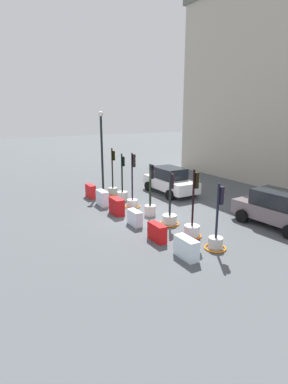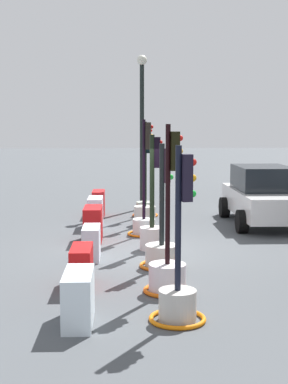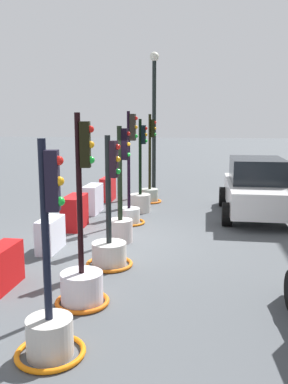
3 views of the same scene
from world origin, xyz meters
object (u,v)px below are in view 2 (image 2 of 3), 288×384
(construction_barrier_3, at_px, (91,243))
(construction_barrier_4, at_px, (82,267))
(traffic_light_2, at_px, (144,217))
(traffic_light_3, at_px, (152,225))
(traffic_light_4, at_px, (162,248))
(car_white_van, at_px, (263,195))
(traffic_light_0, at_px, (145,202))
(construction_barrier_2, at_px, (93,224))
(construction_barrier_5, at_px, (78,298))
(street_lamp_post, at_px, (142,117))
(construction_barrier_0, at_px, (99,203))
(construction_barrier_1, at_px, (95,212))
(traffic_light_5, at_px, (168,268))
(traffic_light_1, at_px, (145,208))
(traffic_light_6, at_px, (178,291))

(construction_barrier_3, relative_size, construction_barrier_4, 0.93)
(traffic_light_2, height_order, traffic_light_3, traffic_light_2)
(traffic_light_4, height_order, car_white_van, traffic_light_4)
(traffic_light_3, xyz_separation_m, construction_barrier_3, (0.91, -1.46, -0.23))
(traffic_light_0, distance_m, construction_barrier_2, 4.27)
(construction_barrier_5, xyz_separation_m, street_lamp_post, (-11.70, 1.52, 2.93))
(construction_barrier_2, bearing_deg, construction_barrier_4, -0.56)
(traffic_light_4, bearing_deg, construction_barrier_4, -49.65)
(traffic_light_2, height_order, construction_barrier_0, traffic_light_2)
(construction_barrier_1, xyz_separation_m, construction_barrier_3, (3.97, 0.06, -0.07))
(construction_barrier_3, bearing_deg, traffic_light_2, 153.79)
(traffic_light_4, height_order, street_lamp_post, street_lamp_post)
(street_lamp_post, bearing_deg, construction_barrier_1, -23.60)
(traffic_light_5, distance_m, construction_barrier_1, 6.76)
(construction_barrier_1, relative_size, construction_barrier_4, 1.04)
(traffic_light_0, xyz_separation_m, traffic_light_4, (6.73, 0.01, -0.07))
(traffic_light_0, distance_m, construction_barrier_4, 8.30)
(traffic_light_1, bearing_deg, street_lamp_post, 178.98)
(construction_barrier_1, bearing_deg, construction_barrier_3, 0.84)
(car_white_van, bearing_deg, construction_barrier_4, -38.84)
(traffic_light_5, xyz_separation_m, construction_barrier_5, (1.54, -1.53, -0.06))
(construction_barrier_5, bearing_deg, traffic_light_1, 170.16)
(traffic_light_5, distance_m, construction_barrier_2, 4.85)
(construction_barrier_3, bearing_deg, traffic_light_5, 30.35)
(traffic_light_5, bearing_deg, construction_barrier_2, -161.14)
(construction_barrier_2, bearing_deg, construction_barrier_5, 0.33)
(traffic_light_0, xyz_separation_m, street_lamp_post, (-1.61, -0.04, 2.85))
(construction_barrier_2, distance_m, street_lamp_post, 6.46)
(construction_barrier_3, relative_size, street_lamp_post, 0.17)
(construction_barrier_1, distance_m, construction_barrier_3, 3.97)
(traffic_light_3, height_order, traffic_light_4, traffic_light_3)
(traffic_light_6, height_order, car_white_van, traffic_light_6)
(traffic_light_6, bearing_deg, traffic_light_2, -178.37)
(traffic_light_6, xyz_separation_m, construction_barrier_4, (-1.92, -1.64, -0.09))
(traffic_light_0, distance_m, traffic_light_6, 10.06)
(traffic_light_1, xyz_separation_m, traffic_light_4, (5.07, 0.11, -0.10))
(construction_barrier_3, bearing_deg, traffic_light_0, 165.36)
(traffic_light_5, relative_size, car_white_van, 0.70)
(traffic_light_1, relative_size, construction_barrier_1, 2.79)
(traffic_light_1, xyz_separation_m, construction_barrier_3, (4.29, -1.45, -0.14))
(construction_barrier_0, bearing_deg, construction_barrier_3, 0.30)
(traffic_light_2, relative_size, construction_barrier_5, 2.89)
(construction_barrier_4, xyz_separation_m, car_white_van, (-6.47, 5.21, 0.51))
(traffic_light_1, xyz_separation_m, car_white_van, (0.00, 3.67, 0.38))
(traffic_light_4, bearing_deg, construction_barrier_5, -25.13)
(traffic_light_1, xyz_separation_m, construction_barrier_2, (2.30, -1.50, -0.06))
(traffic_light_2, relative_size, traffic_light_6, 1.16)
(construction_barrier_2, relative_size, construction_barrier_4, 1.07)
(street_lamp_post, bearing_deg, construction_barrier_0, -44.78)
(traffic_light_1, height_order, traffic_light_5, traffic_light_5)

